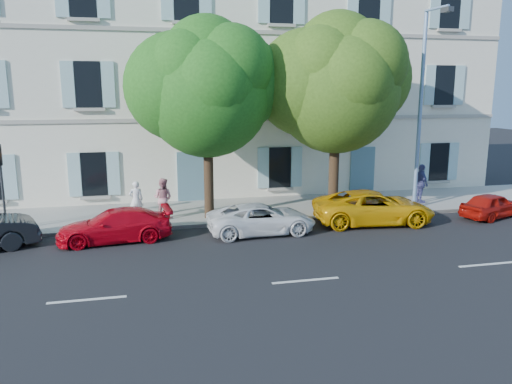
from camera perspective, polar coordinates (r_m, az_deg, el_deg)
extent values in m
plane|color=black|center=(18.25, 1.69, -5.54)|extent=(90.00, 90.00, 0.00)
cube|color=#A09E96|center=(22.40, -1.19, -2.07)|extent=(36.00, 4.50, 0.15)
cube|color=#9E998E|center=(20.35, 0.06, -3.48)|extent=(36.00, 0.16, 0.16)
cube|color=silver|center=(27.42, -3.76, 12.91)|extent=(28.00, 7.00, 12.00)
imported|color=red|center=(18.70, -15.82, -3.69)|extent=(4.17, 1.98, 1.17)
imported|color=white|center=(18.96, 0.63, -3.07)|extent=(4.18, 2.02, 1.15)
imported|color=#E1A009|center=(20.89, 13.29, -1.71)|extent=(5.08, 2.75, 1.35)
imported|color=#AA110A|center=(23.55, 25.37, -1.38)|extent=(3.40, 2.23, 1.08)
cylinder|color=#3A2819|center=(20.56, -5.42, 1.36)|extent=(0.40, 0.40, 3.17)
ellipsoid|color=#2A761E|center=(20.24, -5.62, 11.11)|extent=(5.07, 5.07, 5.58)
cylinder|color=#3A2819|center=(21.74, 8.87, 1.92)|extent=(0.43, 0.43, 3.23)
ellipsoid|color=#48741D|center=(21.44, 9.17, 11.41)|extent=(5.25, 5.25, 5.78)
cylinder|color=#383A3D|center=(20.86, -26.92, -0.35)|extent=(0.09, 0.09, 2.72)
cylinder|color=#7293BF|center=(23.09, 18.23, 8.56)|extent=(0.17, 0.17, 8.45)
cylinder|color=#7293BF|center=(22.67, 19.96, 19.13)|extent=(0.22, 1.48, 0.11)
cube|color=#383A3D|center=(22.03, 21.02, 18.88)|extent=(0.30, 0.49, 0.19)
imported|color=white|center=(21.10, -13.54, -0.88)|extent=(0.61, 0.43, 1.56)
imported|color=#D0858E|center=(20.90, -10.59, -0.70)|extent=(1.02, 0.95, 1.68)
imported|color=#484B84|center=(24.57, 18.33, 0.92)|extent=(0.46, 1.08, 1.83)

